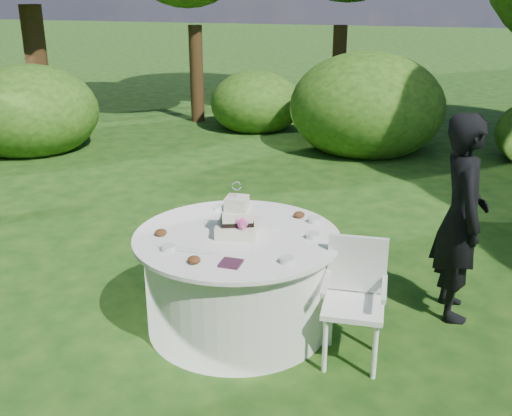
# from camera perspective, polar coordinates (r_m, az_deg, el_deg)

# --- Properties ---
(ground) EXTENTS (80.00, 80.00, 0.00)m
(ground) POSITION_cam_1_polar(r_m,az_deg,el_deg) (4.84, -1.73, -10.99)
(ground) COLOR #11350E
(ground) RESTS_ON ground
(napkins) EXTENTS (0.14, 0.14, 0.02)m
(napkins) POSITION_cam_1_polar(r_m,az_deg,el_deg) (4.02, -2.42, -5.27)
(napkins) COLOR #401B31
(napkins) RESTS_ON table
(feather_plume) EXTENTS (0.48, 0.07, 0.01)m
(feather_plume) POSITION_cam_1_polar(r_m,az_deg,el_deg) (4.25, -6.56, -3.96)
(feather_plume) COLOR silver
(feather_plume) RESTS_ON table
(guest) EXTENTS (0.50, 0.67, 1.65)m
(guest) POSITION_cam_1_polar(r_m,az_deg,el_deg) (4.92, 18.96, -0.89)
(guest) COLOR black
(guest) RESTS_ON ground
(table) EXTENTS (1.56, 1.56, 0.77)m
(table) POSITION_cam_1_polar(r_m,az_deg,el_deg) (4.65, -1.78, -6.89)
(table) COLOR white
(table) RESTS_ON ground
(cake) EXTENTS (0.34, 0.34, 0.42)m
(cake) POSITION_cam_1_polar(r_m,az_deg,el_deg) (4.45, -1.81, -1.19)
(cake) COLOR beige
(cake) RESTS_ON table
(chair) EXTENTS (0.46, 0.44, 0.89)m
(chair) POSITION_cam_1_polar(r_m,az_deg,el_deg) (4.27, 9.39, -7.85)
(chair) COLOR white
(chair) RESTS_ON ground
(votives) EXTENTS (1.03, 0.98, 0.04)m
(votives) POSITION_cam_1_polar(r_m,az_deg,el_deg) (4.47, 0.45, -2.38)
(votives) COLOR silver
(votives) RESTS_ON table
(petal_cups) EXTENTS (0.99, 1.13, 0.05)m
(petal_cups) POSITION_cam_1_polar(r_m,az_deg,el_deg) (4.44, -3.36, -2.51)
(petal_cups) COLOR #562D16
(petal_cups) RESTS_ON table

